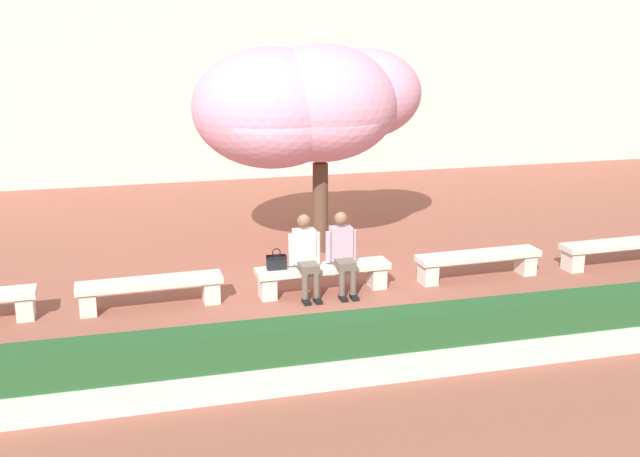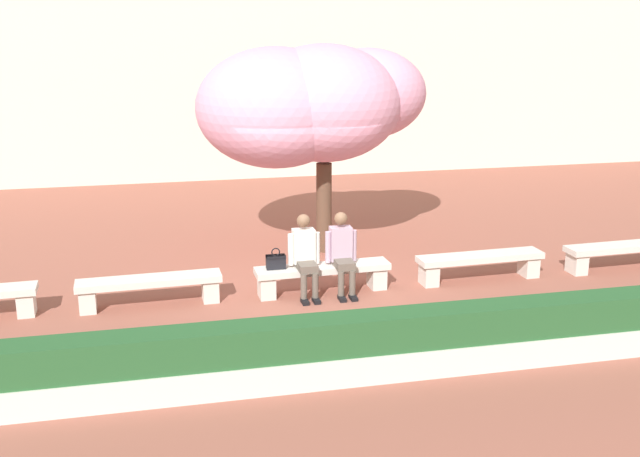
% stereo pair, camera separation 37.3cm
% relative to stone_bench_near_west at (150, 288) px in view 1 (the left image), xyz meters
% --- Properties ---
extents(ground_plane, '(100.00, 100.00, 0.00)m').
position_rel_stone_bench_near_west_xyz_m(ground_plane, '(2.68, 0.00, -0.31)').
color(ground_plane, '#8E5142').
extents(building_facade, '(28.00, 4.00, 8.06)m').
position_rel_stone_bench_near_west_xyz_m(building_facade, '(2.68, 11.18, 3.72)').
color(building_facade, beige).
rests_on(building_facade, ground).
extents(stone_bench_near_west, '(2.17, 0.49, 0.45)m').
position_rel_stone_bench_near_west_xyz_m(stone_bench_near_west, '(0.00, 0.00, 0.00)').
color(stone_bench_near_west, beige).
rests_on(stone_bench_near_west, ground).
extents(stone_bench_center, '(2.17, 0.49, 0.45)m').
position_rel_stone_bench_near_west_xyz_m(stone_bench_center, '(2.68, 0.00, 0.00)').
color(stone_bench_center, beige).
rests_on(stone_bench_center, ground).
extents(stone_bench_near_east, '(2.17, 0.49, 0.45)m').
position_rel_stone_bench_near_west_xyz_m(stone_bench_near_east, '(5.36, 0.00, 0.00)').
color(stone_bench_near_east, beige).
rests_on(stone_bench_near_east, ground).
extents(stone_bench_east_end, '(2.17, 0.49, 0.45)m').
position_rel_stone_bench_near_west_xyz_m(stone_bench_east_end, '(8.04, 0.00, 0.00)').
color(stone_bench_east_end, beige).
rests_on(stone_bench_east_end, ground).
extents(person_seated_left, '(0.51, 0.69, 1.29)m').
position_rel_stone_bench_near_west_xyz_m(person_seated_left, '(2.38, -0.05, 0.39)').
color(person_seated_left, black).
rests_on(person_seated_left, ground).
extents(person_seated_right, '(0.51, 0.68, 1.29)m').
position_rel_stone_bench_near_west_xyz_m(person_seated_right, '(2.98, -0.05, 0.39)').
color(person_seated_right, black).
rests_on(person_seated_right, ground).
extents(handbag, '(0.30, 0.15, 0.34)m').
position_rel_stone_bench_near_west_xyz_m(handbag, '(1.93, -0.00, 0.27)').
color(handbag, black).
rests_on(handbag, stone_bench_center).
extents(cherry_tree_main, '(4.24, 2.87, 3.80)m').
position_rel_stone_bench_near_west_xyz_m(cherry_tree_main, '(2.98, 2.27, 2.43)').
color(cherry_tree_main, '#513828').
rests_on(cherry_tree_main, ground).
extents(planter_hedge_foreground, '(17.29, 0.50, 0.80)m').
position_rel_stone_bench_near_west_xyz_m(planter_hedge_foreground, '(2.68, -2.98, 0.07)').
color(planter_hedge_foreground, beige).
rests_on(planter_hedge_foreground, ground).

